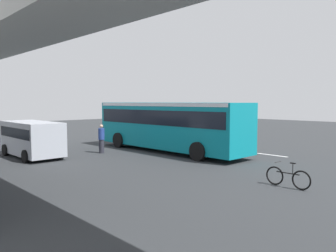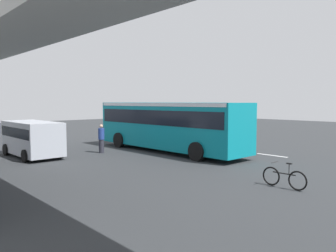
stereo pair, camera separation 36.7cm
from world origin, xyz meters
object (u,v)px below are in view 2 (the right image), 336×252
bicycle_black (284,178)px  pedestrian (101,139)px  parked_van (32,137)px  traffic_sign (159,117)px  city_bus (168,122)px

bicycle_black → pedestrian: (11.99, 0.48, 0.51)m
pedestrian → parked_van: bearing=68.3°
parked_van → pedestrian: (-1.48, -3.73, -0.30)m
parked_van → traffic_sign: traffic_sign is taller
city_bus → traffic_sign: (6.11, -4.63, 0.01)m
city_bus → parked_van: city_bus is taller
bicycle_black → city_bus: bearing=-17.4°
pedestrian → traffic_sign: bearing=-65.1°
bicycle_black → traffic_sign: 17.61m
traffic_sign → parked_van: bearing=101.0°
city_bus → parked_van: size_ratio=2.40×
city_bus → parked_van: 8.22m
pedestrian → traffic_sign: traffic_sign is taller
traffic_sign → bicycle_black: bearing=154.1°
parked_van → traffic_sign: 12.11m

